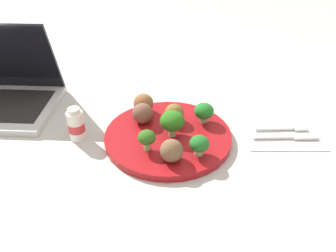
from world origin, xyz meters
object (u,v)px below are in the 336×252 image
(broccoli_floret_near_rim, at_px, (199,144))
(meatball_mid_left, at_px, (142,113))
(meatball_back_right, at_px, (172,151))
(fork, at_px, (284,128))
(plate, at_px, (168,136))
(meatball_back_left, at_px, (174,113))
(napkin, at_px, (282,134))
(meatball_mid_right, at_px, (143,104))
(broccoli_floret_mid_right, at_px, (204,111))
(broccoli_floret_back_right, at_px, (147,138))
(knife, at_px, (288,137))
(yogurt_bottle, at_px, (76,125))
(broccoli_floret_front_right, at_px, (172,121))

(broccoli_floret_near_rim, xyz_separation_m, meatball_mid_left, (-0.12, 0.12, -0.00))
(meatball_back_right, relative_size, fork, 0.38)
(meatball_mid_left, bearing_deg, plate, -38.24)
(meatball_back_left, xyz_separation_m, napkin, (0.25, -0.03, -0.04))
(plate, xyz_separation_m, meatball_mid_right, (-0.06, 0.09, 0.03))
(meatball_mid_right, bearing_deg, broccoli_floret_near_rim, -53.49)
(meatball_back_left, distance_m, napkin, 0.25)
(broccoli_floret_mid_right, distance_m, broccoli_floret_back_right, 0.16)
(napkin, xyz_separation_m, knife, (0.01, -0.02, 0.00))
(meatball_back_right, bearing_deg, fork, 25.72)
(meatball_back_right, height_order, yogurt_bottle, yogurt_bottle)
(fork, bearing_deg, yogurt_bottle, -176.41)
(broccoli_floret_back_right, distance_m, napkin, 0.31)
(napkin, distance_m, yogurt_bottle, 0.46)
(broccoli_floret_mid_right, distance_m, yogurt_bottle, 0.29)
(plate, bearing_deg, meatball_back_right, -85.50)
(meatball_back_left, height_order, yogurt_bottle, yogurt_bottle)
(broccoli_floret_mid_right, height_order, meatball_back_right, same)
(broccoli_floret_back_right, distance_m, meatball_back_left, 0.12)
(meatball_mid_right, xyz_separation_m, yogurt_bottle, (-0.14, -0.09, -0.00))
(broccoli_floret_near_rim, bearing_deg, meatball_mid_right, 126.51)
(broccoli_floret_near_rim, distance_m, meatball_mid_left, 0.17)
(napkin, bearing_deg, meatball_mid_right, 166.91)
(yogurt_bottle, bearing_deg, fork, 3.59)
(meatball_back_left, distance_m, yogurt_bottle, 0.22)
(knife, bearing_deg, fork, 88.93)
(yogurt_bottle, bearing_deg, broccoli_floret_near_rim, -16.55)
(broccoli_floret_front_right, relative_size, meatball_mid_left, 1.21)
(meatball_back_left, xyz_separation_m, knife, (0.25, -0.05, -0.03))
(meatball_back_right, xyz_separation_m, fork, (0.26, 0.13, -0.03))
(broccoli_floret_mid_right, bearing_deg, knife, -14.74)
(meatball_mid_right, bearing_deg, fork, -9.69)
(broccoli_floret_back_right, height_order, meatball_mid_left, meatball_mid_left)
(fork, relative_size, yogurt_bottle, 1.56)
(broccoli_floret_back_right, height_order, fork, broccoli_floret_back_right)
(broccoli_floret_near_rim, bearing_deg, yogurt_bottle, 163.45)
(broccoli_floret_near_rim, distance_m, broccoli_floret_back_right, 0.11)
(meatball_mid_right, bearing_deg, plate, -57.04)
(meatball_back_right, height_order, knife, meatball_back_right)
(fork, xyz_separation_m, knife, (-0.00, -0.04, -0.00))
(meatball_mid_left, bearing_deg, broccoli_floret_near_rim, -44.62)
(broccoli_floret_near_rim, height_order, napkin, broccoli_floret_near_rim)
(meatball_back_left, bearing_deg, meatball_mid_right, 149.86)
(broccoli_floret_mid_right, distance_m, fork, 0.19)
(broccoli_floret_front_right, bearing_deg, meatball_mid_right, 125.37)
(broccoli_floret_near_rim, xyz_separation_m, yogurt_bottle, (-0.26, 0.08, -0.01))
(meatball_mid_right, xyz_separation_m, fork, (0.33, -0.06, -0.03))
(meatball_mid_left, bearing_deg, fork, -1.97)
(fork, distance_m, yogurt_bottle, 0.47)
(fork, bearing_deg, broccoli_floret_mid_right, 176.15)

